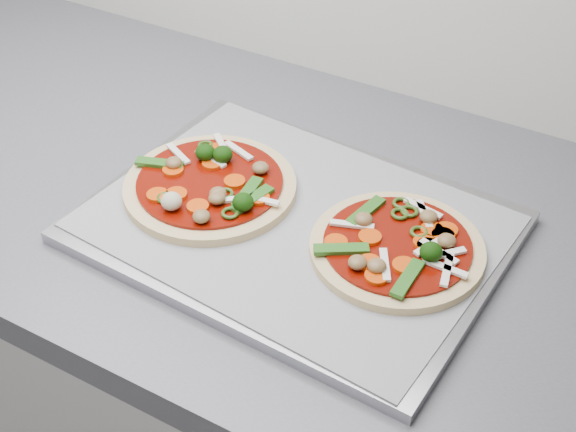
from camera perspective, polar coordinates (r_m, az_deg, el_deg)
The scene contains 6 objects.
base_cabinet at distance 1.33m, azimuth -4.07°, elevation -13.80°, with size 3.60×0.60×0.86m, color silver.
countertop at distance 1.00m, azimuth -5.23°, elevation 1.76°, with size 3.60×0.60×0.04m, color slate.
baking_tray at distance 0.90m, azimuth 0.46°, elevation -0.79°, with size 0.45×0.33×0.01m, color #97969C.
parchment at distance 0.90m, azimuth 0.46°, elevation -0.38°, with size 0.43×0.31×0.00m, color gray.
pizza_left at distance 0.94m, azimuth -5.55°, elevation 2.21°, with size 0.24×0.24×0.03m.
pizza_right at distance 0.86m, azimuth 7.83°, elevation -2.19°, with size 0.19×0.19×0.03m.
Camera 1 is at (0.47, 0.66, 1.49)m, focal length 50.00 mm.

